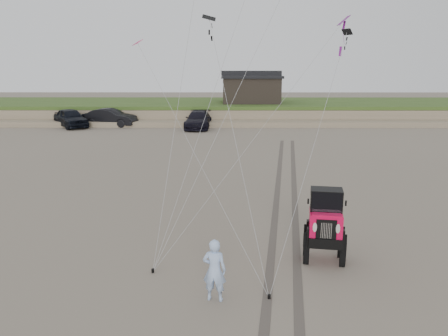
{
  "coord_description": "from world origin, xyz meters",
  "views": [
    {
      "loc": [
        -0.66,
        -10.68,
        5.91
      ],
      "look_at": [
        -0.74,
        3.0,
        2.6
      ],
      "focal_mm": 35.0,
      "sensor_mm": 36.0,
      "label": 1
    }
  ],
  "objects_px": {
    "truck_a": "(71,118)",
    "man": "(214,270)",
    "truck_b": "(110,117)",
    "truck_c": "(198,120)",
    "cabin": "(251,88)",
    "jeep": "(325,234)"
  },
  "relations": [
    {
      "from": "jeep",
      "to": "man",
      "type": "relative_size",
      "value": 2.92
    },
    {
      "from": "cabin",
      "to": "truck_b",
      "type": "bearing_deg",
      "value": -155.8
    },
    {
      "from": "cabin",
      "to": "truck_c",
      "type": "height_order",
      "value": "cabin"
    },
    {
      "from": "truck_c",
      "to": "jeep",
      "type": "relative_size",
      "value": 1.11
    },
    {
      "from": "cabin",
      "to": "truck_a",
      "type": "bearing_deg",
      "value": -158.4
    },
    {
      "from": "truck_b",
      "to": "truck_c",
      "type": "relative_size",
      "value": 0.94
    },
    {
      "from": "truck_c",
      "to": "truck_b",
      "type": "bearing_deg",
      "value": 173.53
    },
    {
      "from": "truck_c",
      "to": "cabin",
      "type": "bearing_deg",
      "value": 57.87
    },
    {
      "from": "cabin",
      "to": "jeep",
      "type": "height_order",
      "value": "cabin"
    },
    {
      "from": "truck_a",
      "to": "truck_c",
      "type": "height_order",
      "value": "truck_a"
    },
    {
      "from": "truck_b",
      "to": "man",
      "type": "xyz_separation_m",
      "value": [
        10.78,
        -31.44,
        -0.01
      ]
    },
    {
      "from": "cabin",
      "to": "jeep",
      "type": "bearing_deg",
      "value": -89.5
    },
    {
      "from": "truck_c",
      "to": "man",
      "type": "bearing_deg",
      "value": -82.93
    },
    {
      "from": "cabin",
      "to": "truck_c",
      "type": "xyz_separation_m",
      "value": [
        -5.25,
        -7.55,
        -2.46
      ]
    },
    {
      "from": "truck_a",
      "to": "man",
      "type": "bearing_deg",
      "value": -102.49
    },
    {
      "from": "truck_a",
      "to": "truck_b",
      "type": "relative_size",
      "value": 1.01
    },
    {
      "from": "truck_b",
      "to": "man",
      "type": "height_order",
      "value": "truck_b"
    },
    {
      "from": "truck_b",
      "to": "truck_c",
      "type": "distance_m",
      "value": 8.6
    },
    {
      "from": "cabin",
      "to": "truck_c",
      "type": "bearing_deg",
      "value": -124.84
    },
    {
      "from": "cabin",
      "to": "man",
      "type": "distance_m",
      "value": 37.81
    },
    {
      "from": "truck_b",
      "to": "jeep",
      "type": "xyz_separation_m",
      "value": [
        14.05,
        -29.19,
        0.07
      ]
    },
    {
      "from": "cabin",
      "to": "truck_b",
      "type": "height_order",
      "value": "cabin"
    }
  ]
}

